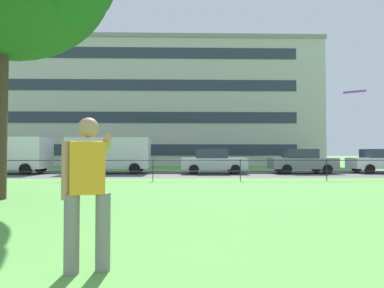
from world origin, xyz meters
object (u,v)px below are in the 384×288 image
Objects in this scene: person_thrower at (88,188)px; car_silver_left at (213,161)px; car_grey_center at (302,161)px; panel_van_far_right at (6,153)px; frisbee at (354,92)px; panel_van_far_left at (110,153)px; apartment_building_background at (147,109)px; car_white_right at (382,161)px.

person_thrower is 0.41× the size of car_silver_left.
panel_van_far_right is at bearing -179.54° from car_grey_center.
frisbee is 0.07× the size of panel_van_far_left.
apartment_building_background is (0.13, 18.36, 5.34)m from panel_van_far_left.
panel_van_far_left is at bearing -90.40° from apartment_building_background.
person_thrower is 0.42× the size of car_grey_center.
panel_van_far_left is 17.36m from car_white_right.
frisbee is 0.07× the size of panel_van_far_right.
car_grey_center is 0.11× the size of apartment_building_background.
panel_van_far_right is 1.26× the size of car_grey_center.
car_grey_center is at bearing -57.23° from apartment_building_background.
person_thrower is 0.04× the size of apartment_building_background.
panel_van_far_left reaches higher than frisbee.
frisbee is 16.89m from car_grey_center.
frisbee reaches higher than car_silver_left.
panel_van_far_left is at bearing 179.05° from car_grey_center.
car_grey_center is (5.61, 0.14, 0.00)m from car_silver_left.
person_thrower is 16.66m from car_silver_left.
car_silver_left is at bearing 91.56° from frisbee.
frisbee is 0.09× the size of car_grey_center.
person_thrower is at bearing -129.15° from car_white_right.
frisbee is at bearing -107.91° from car_grey_center.
apartment_building_background is (-11.95, 18.56, 5.83)m from car_grey_center.
car_silver_left is 0.11× the size of apartment_building_background.
apartment_building_background reaches higher than person_thrower.
car_grey_center is 5.29m from car_white_right.
frisbee is 15.94m from car_silver_left.
apartment_building_background is at bearing 95.75° from person_thrower.
person_thrower is 0.41× the size of car_white_right.
apartment_building_background reaches higher than car_white_right.
frisbee is 17.65m from panel_van_far_left.
panel_van_far_left is at bearing 3.19° from panel_van_far_right.
panel_van_far_left is (6.24, 0.35, 0.00)m from panel_van_far_right.
frisbee is 0.09× the size of car_silver_left.
person_thrower reaches higher than car_grey_center.
panel_van_far_right is at bearing -176.81° from panel_van_far_left.
car_grey_center is 22.83m from apartment_building_background.
panel_van_far_right is (-9.90, 16.42, 0.37)m from person_thrower.
car_silver_left is (12.70, 0.01, -0.49)m from panel_van_far_right.
panel_van_far_right is at bearing 129.60° from frisbee.
apartment_building_background is (6.36, 18.71, 5.34)m from panel_van_far_right.
person_thrower is at bearing -58.90° from panel_van_far_right.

